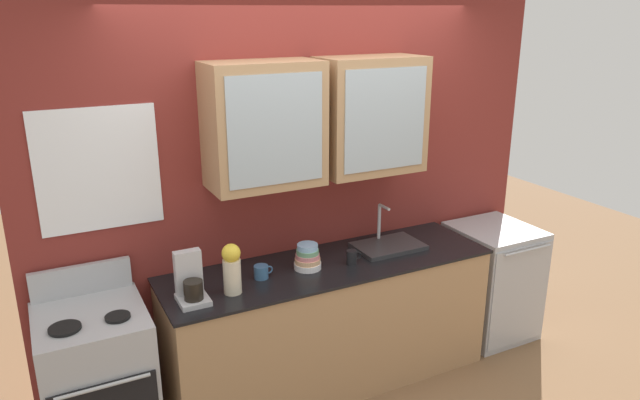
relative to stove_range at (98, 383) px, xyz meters
The scene contains 11 objects.
ground_plane 1.56m from the stove_range, ahead, with size 10.00×10.00×0.00m, color brown.
back_wall_unit 1.83m from the stove_range, 11.79° to the left, with size 3.68×0.47×2.65m.
counter 1.49m from the stove_range, ahead, with size 2.22×0.66×0.88m.
stove_range is the anchor object (origin of this frame).
sink_faucet 2.03m from the stove_range, ahead, with size 0.47×0.31×0.29m.
bowl_stack 1.43m from the stove_range, ahead, with size 0.18×0.18×0.17m.
vase 0.99m from the stove_range, ahead, with size 0.11×0.11×0.31m.
cup_near_sink 1.69m from the stove_range, ahead, with size 0.10×0.07×0.09m.
cup_near_bowls 1.12m from the stove_range, ahead, with size 0.12×0.09×0.08m.
dishwasher 2.94m from the stove_range, ahead, with size 0.58×0.64×0.88m.
coffee_maker 0.78m from the stove_range, ahead, with size 0.17×0.20×0.29m.
Camera 1 is at (-1.69, -3.14, 2.48)m, focal length 33.19 mm.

